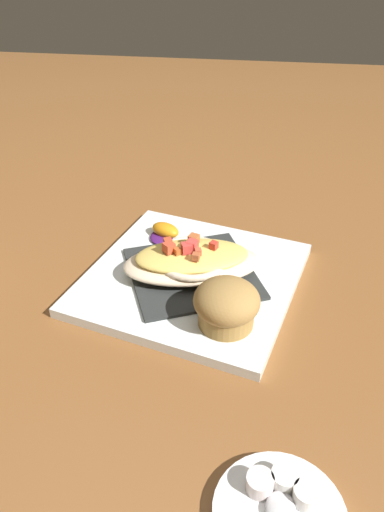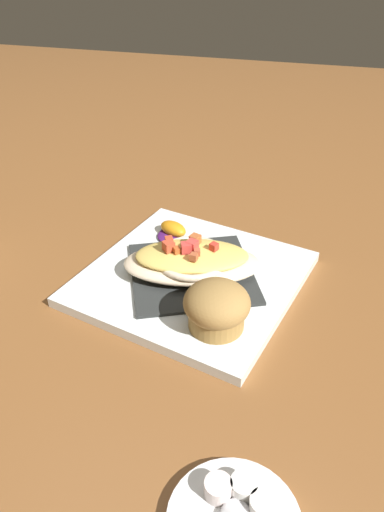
% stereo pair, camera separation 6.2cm
% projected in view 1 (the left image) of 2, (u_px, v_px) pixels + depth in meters
% --- Properties ---
extents(ground_plane, '(2.60, 2.60, 0.00)m').
position_uv_depth(ground_plane, '(192.00, 282.00, 0.68)').
color(ground_plane, brown).
extents(square_plate, '(0.33, 0.33, 0.01)m').
position_uv_depth(square_plate, '(192.00, 278.00, 0.67)').
color(square_plate, white).
rests_on(square_plate, ground_plane).
extents(folded_napkin, '(0.21, 0.21, 0.00)m').
position_uv_depth(folded_napkin, '(192.00, 273.00, 0.67)').
color(folded_napkin, '#292C2B').
rests_on(folded_napkin, square_plate).
extents(gratin_dish, '(0.20, 0.14, 0.05)m').
position_uv_depth(gratin_dish, '(192.00, 260.00, 0.66)').
color(gratin_dish, beige).
rests_on(gratin_dish, folded_napkin).
extents(muffin, '(0.08, 0.08, 0.06)m').
position_uv_depth(muffin, '(227.00, 304.00, 0.57)').
color(muffin, olive).
rests_on(muffin, square_plate).
extents(orange_garnish, '(0.05, 0.05, 0.02)m').
position_uv_depth(orange_garnish, '(165.00, 232.00, 0.75)').
color(orange_garnish, '#48175F').
rests_on(orange_garnish, square_plate).
extents(creamer_cup_0, '(0.02, 0.02, 0.02)m').
position_uv_depth(creamer_cup_0, '(307.00, 495.00, 0.41)').
color(creamer_cup_0, white).
rests_on(creamer_cup_0, creamer_saucer).
extents(creamer_cup_1, '(0.02, 0.02, 0.02)m').
position_uv_depth(creamer_cup_1, '(284.00, 479.00, 0.42)').
color(creamer_cup_1, white).
rests_on(creamer_cup_1, creamer_saucer).
extents(creamer_cup_2, '(0.02, 0.02, 0.02)m').
position_uv_depth(creamer_cup_2, '(260.00, 483.00, 0.42)').
color(creamer_cup_2, white).
rests_on(creamer_cup_2, creamer_saucer).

